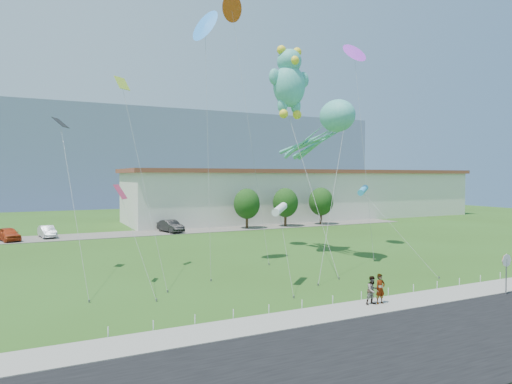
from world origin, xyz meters
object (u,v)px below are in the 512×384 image
at_px(parked_car_silver, 47,232).
at_px(octopus_kite, 327,127).
at_px(parked_car_red, 9,234).
at_px(parked_car_black, 171,226).
at_px(pedestrian_right, 372,290).
at_px(warehouse, 307,194).
at_px(stop_sign, 506,264).
at_px(teddy_bear_kite, 289,81).
at_px(pedestrian_left, 380,289).

xyz_separation_m(parked_car_silver, octopus_kite, (21.32, -25.30, 10.56)).
height_order(parked_car_red, parked_car_black, parked_car_black).
height_order(pedestrian_right, octopus_kite, octopus_kite).
relative_size(warehouse, parked_car_red, 14.20).
relative_size(parked_car_red, parked_car_silver, 1.06).
xyz_separation_m(stop_sign, parked_car_silver, (-24.14, 39.89, -1.14)).
bearing_deg(parked_car_red, teddy_bear_kite, -60.56).
bearing_deg(parked_car_black, teddy_bear_kite, -89.88).
bearing_deg(parked_car_silver, stop_sign, -68.55).
height_order(parked_car_red, teddy_bear_kite, teddy_bear_kite).
height_order(pedestrian_left, parked_car_silver, pedestrian_left).
xyz_separation_m(pedestrian_right, octopus_kite, (5.91, 12.90, 10.41)).
relative_size(pedestrian_left, parked_car_black, 0.36).
bearing_deg(warehouse, parked_car_black, -160.02).
xyz_separation_m(stop_sign, parked_car_red, (-28.01, 38.71, -1.08)).
distance_m(pedestrian_right, parked_car_silver, 41.19).
distance_m(pedestrian_left, teddy_bear_kite, 21.60).
xyz_separation_m(warehouse, pedestrian_right, (-25.23, -46.52, -3.24)).
bearing_deg(warehouse, teddy_bear_kite, -124.81).
xyz_separation_m(pedestrian_left, octopus_kite, (5.42, 12.96, 10.36)).
distance_m(stop_sign, pedestrian_left, 8.45).
distance_m(parked_car_silver, octopus_kite, 34.73).
xyz_separation_m(warehouse, parked_car_silver, (-40.64, -8.32, -3.39)).
height_order(pedestrian_right, parked_car_black, pedestrian_right).
bearing_deg(stop_sign, warehouse, 71.10).
distance_m(pedestrian_right, teddy_bear_kite, 21.66).
distance_m(pedestrian_right, parked_car_red, 41.74).
bearing_deg(stop_sign, pedestrian_left, 168.81).
height_order(parked_car_silver, teddy_bear_kite, teddy_bear_kite).
bearing_deg(octopus_kite, pedestrian_left, -112.68).
distance_m(warehouse, octopus_kite, 39.43).
bearing_deg(parked_car_black, pedestrian_right, -100.93).
bearing_deg(parked_car_red, octopus_kite, -61.22).
relative_size(stop_sign, pedestrian_right, 1.60).
distance_m(pedestrian_right, parked_car_black, 36.91).
distance_m(pedestrian_left, parked_car_black, 36.99).
bearing_deg(warehouse, parked_car_red, -167.96).
height_order(stop_sign, parked_car_black, stop_sign).
distance_m(pedestrian_left, pedestrian_right, 0.50).
height_order(pedestrian_left, pedestrian_right, pedestrian_left).
xyz_separation_m(pedestrian_left, parked_car_silver, (-15.90, 38.26, -0.19)).
height_order(parked_car_silver, octopus_kite, octopus_kite).
distance_m(parked_car_silver, teddy_bear_kite, 33.13).
distance_m(warehouse, pedestrian_left, 52.84).
bearing_deg(teddy_bear_kite, parked_car_silver, 130.10).
bearing_deg(warehouse, pedestrian_left, -117.97).
bearing_deg(pedestrian_right, parked_car_black, 92.58).
bearing_deg(pedestrian_right, stop_sign, -10.30).
bearing_deg(parked_car_silver, parked_car_black, -15.00).
bearing_deg(stop_sign, parked_car_silver, 121.18).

